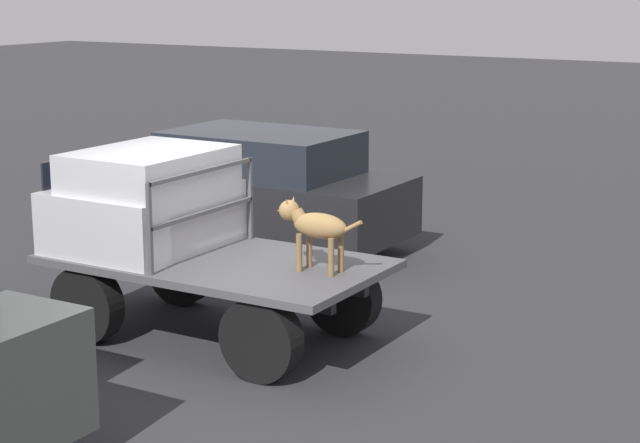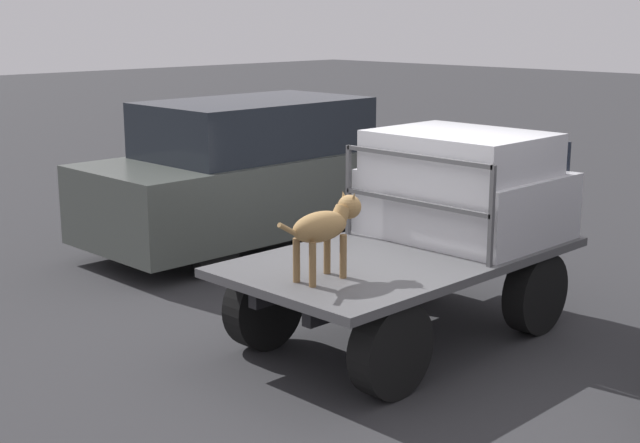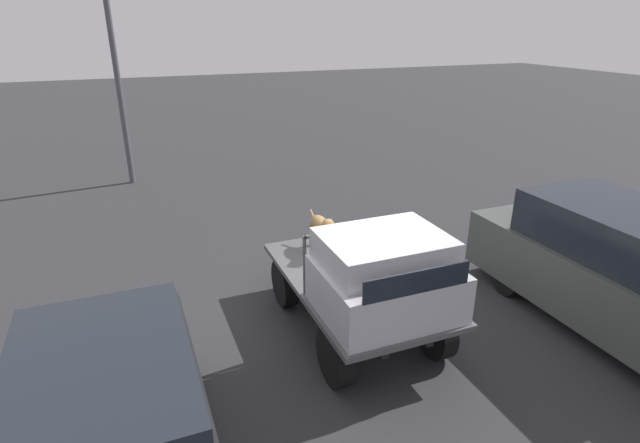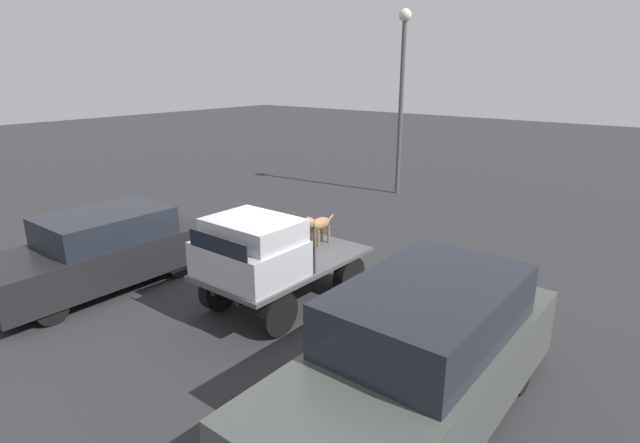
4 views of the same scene
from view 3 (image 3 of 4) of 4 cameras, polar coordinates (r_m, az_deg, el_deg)
The scene contains 8 objects.
ground_plane at distance 8.07m, azimuth 3.81°, elevation -11.90°, with size 80.00×80.00×0.00m, color #2D2D30.
flatbed_truck at distance 7.75m, azimuth 3.92°, elevation -8.21°, with size 3.44×1.87×0.86m.
truck_cab at distance 6.68m, azimuth 7.46°, elevation -6.21°, with size 1.46×1.75×1.05m.
truck_headboard at distance 7.24m, azimuth 4.58°, elevation -2.90°, with size 0.04×1.75×0.90m.
dog at distance 8.31m, azimuth 0.20°, elevation -0.48°, with size 0.96×0.25×0.71m.
parked_sedan at distance 5.52m, azimuth -22.81°, elevation -21.98°, with size 4.48×1.84×1.62m.
parked_pickup_far at distance 8.79m, azimuth 31.90°, elevation -5.34°, with size 5.22×1.92×1.94m.
light_pole_near at distance 15.28m, azimuth -22.77°, elevation 19.13°, with size 0.44×0.44×6.41m.
Camera 3 is at (6.00, -2.97, 4.50)m, focal length 28.00 mm.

